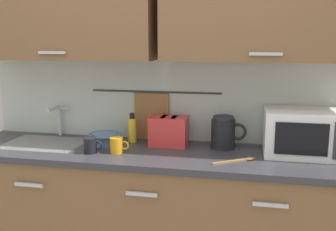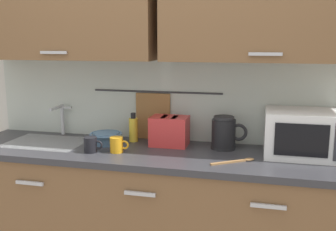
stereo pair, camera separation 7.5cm
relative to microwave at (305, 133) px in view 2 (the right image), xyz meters
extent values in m
cube|color=brown|center=(-0.89, -0.11, -0.61)|extent=(2.50, 0.60, 0.86)
cube|color=#B7B7BC|center=(-1.58, -0.42, -0.30)|extent=(0.18, 0.02, 0.02)
cube|color=#B7B7BC|center=(-0.89, -0.42, -0.30)|extent=(0.18, 0.02, 0.02)
cube|color=#B7B7BC|center=(-0.20, -0.42, -0.30)|extent=(0.18, 0.02, 0.02)
cube|color=#333338|center=(-0.89, -0.11, -0.16)|extent=(2.53, 0.63, 0.04)
cube|color=#9EA0A5|center=(-1.65, -0.09, -0.18)|extent=(0.52, 0.38, 0.09)
cube|color=silver|center=(-0.89, 0.22, 0.21)|extent=(3.70, 0.06, 2.50)
cube|color=beige|center=(-0.89, 0.19, 0.14)|extent=(2.50, 0.01, 0.55)
cube|color=brown|center=(-1.53, 0.03, 0.77)|extent=(1.22, 0.33, 0.70)
cube|color=#B7B7BC|center=(-1.53, -0.15, 0.47)|extent=(0.18, 0.01, 0.02)
cube|color=brown|center=(-0.25, 0.03, 0.77)|extent=(1.22, 0.33, 0.70)
cube|color=#B7B7BC|center=(-0.25, -0.15, 0.47)|extent=(0.18, 0.01, 0.02)
cylinder|color=#333338|center=(-0.95, 0.17, 0.19)|extent=(0.90, 0.01, 0.01)
cube|color=olive|center=(-0.98, 0.17, 0.01)|extent=(0.24, 0.02, 0.34)
cylinder|color=#B2B5BA|center=(-1.65, 0.14, -0.03)|extent=(0.03, 0.03, 0.22)
cylinder|color=#B2B5BA|center=(-1.65, 0.06, 0.07)|extent=(0.02, 0.16, 0.02)
cube|color=#B2B5BA|center=(-1.61, 0.14, 0.06)|extent=(0.07, 0.02, 0.01)
cube|color=white|center=(0.00, 0.00, 0.00)|extent=(0.46, 0.34, 0.27)
cube|color=black|center=(-0.04, -0.17, 0.00)|extent=(0.29, 0.01, 0.18)
cylinder|color=black|center=(-0.48, 0.04, -0.13)|extent=(0.16, 0.16, 0.02)
cylinder|color=black|center=(-0.48, 0.04, -0.03)|extent=(0.15, 0.15, 0.17)
cylinder|color=#262628|center=(-0.48, 0.04, 0.06)|extent=(0.13, 0.13, 0.02)
torus|color=black|center=(-0.39, 0.04, -0.02)|extent=(0.11, 0.02, 0.11)
cylinder|color=yellow|center=(-1.09, 0.07, -0.06)|extent=(0.06, 0.06, 0.16)
cylinder|color=black|center=(-1.09, 0.07, 0.04)|extent=(0.03, 0.03, 0.04)
cylinder|color=orange|center=(-1.11, -0.20, -0.09)|extent=(0.08, 0.08, 0.09)
torus|color=orange|center=(-1.05, -0.20, -0.09)|extent=(0.06, 0.01, 0.06)
cylinder|color=#4C7093|center=(-1.24, -0.04, -0.10)|extent=(0.17, 0.17, 0.07)
torus|color=#4C7093|center=(-1.24, -0.04, -0.07)|extent=(0.21, 0.21, 0.01)
cube|color=red|center=(-0.83, 0.03, -0.04)|extent=(0.24, 0.17, 0.19)
cube|color=black|center=(-0.86, 0.03, 0.05)|extent=(0.03, 0.12, 0.01)
cube|color=black|center=(-0.79, 0.03, 0.05)|extent=(0.03, 0.12, 0.01)
cube|color=black|center=(-0.96, 0.03, -0.01)|extent=(0.02, 0.02, 0.02)
cylinder|color=black|center=(-1.26, -0.24, -0.09)|extent=(0.08, 0.08, 0.09)
torus|color=black|center=(-1.21, -0.24, -0.09)|extent=(0.06, 0.01, 0.06)
cube|color=#9E7042|center=(-0.42, -0.25, -0.13)|extent=(0.19, 0.14, 0.01)
ellipsoid|color=#9E7042|center=(-0.31, -0.18, -0.13)|extent=(0.07, 0.07, 0.01)
camera|label=1|loc=(-0.34, -2.32, 0.53)|focal=40.74mm
camera|label=2|loc=(-0.27, -2.31, 0.53)|focal=40.74mm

